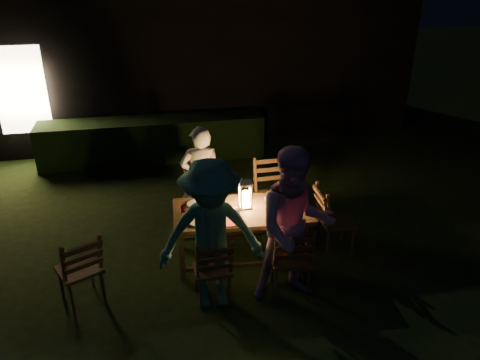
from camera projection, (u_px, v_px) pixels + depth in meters
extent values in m
plane|color=black|center=(206.00, 269.00, 5.88)|extent=(40.00, 40.00, 0.00)
cube|color=black|center=(168.00, 52.00, 10.68)|extent=(10.00, 4.00, 3.20)
cube|color=#FFE5B2|center=(21.00, 90.00, 8.53)|extent=(0.90, 0.06, 1.60)
cube|color=black|center=(153.00, 139.00, 8.94)|extent=(4.20, 0.70, 0.80)
cube|color=#452917|center=(242.00, 212.00, 5.81)|extent=(1.74, 0.94, 0.06)
cube|color=#452917|center=(182.00, 257.00, 5.56)|extent=(0.06, 0.06, 0.62)
cube|color=#452917|center=(180.00, 227.00, 6.18)|extent=(0.06, 0.06, 0.62)
cube|color=#452917|center=(308.00, 247.00, 5.76)|extent=(0.06, 0.06, 0.62)
cube|color=#452917|center=(294.00, 219.00, 6.38)|extent=(0.06, 0.06, 0.62)
cube|color=#452917|center=(212.00, 268.00, 5.20)|extent=(0.42, 0.40, 0.04)
cube|color=#452917|center=(214.00, 258.00, 4.94)|extent=(0.41, 0.15, 0.47)
cube|color=#452917|center=(291.00, 258.00, 5.30)|extent=(0.50, 0.49, 0.04)
cube|color=#452917|center=(295.00, 247.00, 5.01)|extent=(0.46, 0.22, 0.52)
cube|color=#452917|center=(202.00, 205.00, 6.54)|extent=(0.40, 0.38, 0.04)
cube|color=#452917|center=(200.00, 183.00, 6.59)|extent=(0.40, 0.13, 0.47)
cube|color=#452917|center=(272.00, 197.00, 6.65)|extent=(0.46, 0.45, 0.04)
cube|color=#452917|center=(269.00, 173.00, 6.70)|extent=(0.46, 0.17, 0.53)
cube|color=#452917|center=(337.00, 221.00, 6.08)|extent=(0.43, 0.45, 0.04)
cube|color=#452917|center=(325.00, 203.00, 5.93)|extent=(0.16, 0.44, 0.51)
cube|color=#452917|center=(79.00, 269.00, 5.13)|extent=(0.57, 0.56, 0.04)
cube|color=#452917|center=(82.00, 256.00, 4.88)|extent=(0.45, 0.32, 0.50)
imported|color=beige|center=(201.00, 179.00, 6.45)|extent=(0.58, 0.40, 1.54)
imported|color=#BA80A8|center=(294.00, 227.00, 5.04)|extent=(0.92, 0.74, 1.82)
imported|color=#39735B|center=(211.00, 236.00, 4.94)|extent=(1.16, 0.71, 1.75)
cube|color=white|center=(245.00, 206.00, 5.85)|extent=(0.15, 0.15, 0.03)
cube|color=white|center=(246.00, 183.00, 5.71)|extent=(0.16, 0.16, 0.03)
cylinder|color=#FF9E3F|center=(245.00, 198.00, 5.80)|extent=(0.09, 0.09, 0.18)
cylinder|color=white|center=(197.00, 204.00, 5.92)|extent=(0.25, 0.25, 0.01)
cylinder|color=white|center=(199.00, 221.00, 5.53)|extent=(0.25, 0.25, 0.01)
cylinder|color=white|center=(274.00, 199.00, 6.05)|extent=(0.25, 0.25, 0.01)
cylinder|color=white|center=(281.00, 215.00, 5.66)|extent=(0.25, 0.25, 0.01)
cylinder|color=#0F471E|center=(222.00, 201.00, 5.71)|extent=(0.07, 0.07, 0.28)
cube|color=red|center=(233.00, 223.00, 5.49)|extent=(0.18, 0.14, 0.01)
cube|color=red|center=(291.00, 218.00, 5.60)|extent=(0.18, 0.14, 0.01)
cube|color=black|center=(193.00, 225.00, 5.45)|extent=(0.14, 0.07, 0.01)
cylinder|color=olive|center=(198.00, 168.00, 7.19)|extent=(0.46, 0.46, 0.04)
cylinder|color=olive|center=(199.00, 186.00, 7.32)|extent=(0.05, 0.05, 0.61)
cylinder|color=#A5A8AD|center=(198.00, 161.00, 7.13)|extent=(0.30, 0.30, 0.22)
cylinder|color=#0F471E|center=(195.00, 159.00, 7.07)|extent=(0.07, 0.07, 0.32)
cylinder|color=#0F471E|center=(201.00, 156.00, 7.16)|extent=(0.07, 0.07, 0.32)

